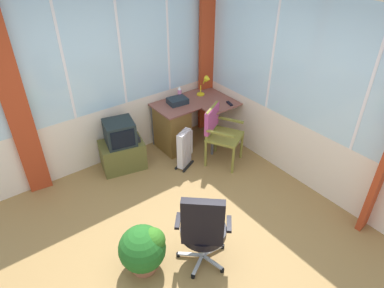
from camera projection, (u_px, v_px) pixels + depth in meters
The scene contains 15 objects.
ground at pixel (186, 242), 4.14m from camera, with size 4.99×5.16×0.06m, color olive.
north_window_panel at pixel (96, 78), 4.76m from camera, with size 3.99×0.07×2.75m.
east_window_panel at pixel (312, 93), 4.38m from camera, with size 0.07×4.16×2.75m.
curtain_north_left at pixel (16, 106), 4.19m from camera, with size 0.29×0.07×2.65m, color #AE391B.
curtain_corner at pixel (207, 57), 5.65m from camera, with size 0.29×0.07×2.65m, color #AE391B.
desk at pixel (174, 126), 5.57m from camera, with size 1.22×0.90×0.77m.
desk_lamp at pixel (206, 83), 5.61m from camera, with size 0.23×0.19×0.34m.
tv_remote at pixel (230, 103), 5.44m from camera, with size 0.04×0.15×0.02m, color black.
spray_bottle at pixel (180, 93), 5.55m from camera, with size 0.06×0.06×0.22m.
paper_tray at pixel (177, 101), 5.44m from camera, with size 0.30×0.23×0.09m, color #1F2931.
wooden_armchair at pixel (217, 128), 5.16m from camera, with size 0.65×0.66×0.93m.
office_chair at pixel (203, 228), 3.52m from camera, with size 0.61×0.59×1.05m.
tv_on_stand at pixel (122, 147), 5.14m from camera, with size 0.72×0.57×0.80m.
space_heater at pixel (185, 148), 5.20m from camera, with size 0.37×0.28×0.62m.
potted_plant at pixel (144, 248), 3.63m from camera, with size 0.51×0.51×0.57m.
Camera 1 is at (-1.61, -2.27, 3.26)m, focal length 31.91 mm.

